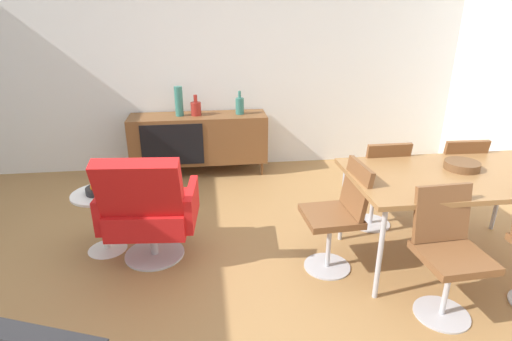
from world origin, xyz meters
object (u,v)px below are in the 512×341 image
vase_ceramic_small (240,105)px  dining_chair_back_right (452,177)px  fruit_bowl (98,188)px  dining_chair_near_window (339,213)px  dining_chair_back_left (378,180)px  sideboard (199,138)px  vase_cobalt (179,101)px  dining_table (456,179)px  side_table_round (103,215)px  lounge_chair_red (148,208)px  wooden_bowl_on_table (462,165)px  dining_chair_front_left (448,249)px  vase_sculptural_dark (196,108)px

vase_ceramic_small → dining_chair_back_right: 2.40m
fruit_bowl → dining_chair_near_window: bearing=-14.7°
vase_ceramic_small → dining_chair_back_left: vase_ceramic_small is taller
dining_chair_near_window → sideboard: bearing=116.2°
vase_cobalt → dining_chair_near_window: vase_cobalt is taller
dining_chair_near_window → dining_chair_back_right: 1.36m
dining_table → fruit_bowl: 2.76m
sideboard → dining_chair_near_window: (1.04, -2.12, 0.03)m
side_table_round → dining_chair_near_window: bearing=-14.7°
vase_ceramic_small → dining_table: size_ratio=0.17×
dining_chair_back_left → side_table_round: dining_chair_back_left is taller
dining_chair_back_left → lounge_chair_red: (-1.97, -0.28, -0.00)m
sideboard → wooden_bowl_on_table: (2.02, -2.03, 0.33)m
vase_cobalt → dining_chair_front_left: 3.25m
wooden_bowl_on_table → fruit_bowl: size_ratio=1.30×
sideboard → dining_chair_front_left: dining_chair_front_left is taller
vase_sculptural_dark → lounge_chair_red: size_ratio=0.25×
vase_sculptural_dark → side_table_round: size_ratio=0.46×
vase_ceramic_small → dining_chair_near_window: vase_ceramic_small is taller
sideboard → fruit_bowl: size_ratio=8.00×
fruit_bowl → dining_chair_back_right: bearing=1.4°
sideboard → dining_chair_back_right: bearing=-34.4°
vase_sculptural_dark → dining_chair_front_left: vase_sculptural_dark is taller
wooden_bowl_on_table → dining_chair_back_left: size_ratio=0.30×
sideboard → side_table_round: sideboard is taller
dining_chair_near_window → wooden_bowl_on_table: bearing=5.1°
sideboard → dining_table: dining_table is taller
dining_chair_back_left → vase_sculptural_dark: bearing=135.6°
sideboard → vase_ceramic_small: 0.63m
dining_chair_front_left → lounge_chair_red: (-1.96, 0.83, -0.00)m
sideboard → dining_chair_front_left: bearing=-59.5°
vase_sculptural_dark → wooden_bowl_on_table: (2.04, -2.03, -0.03)m
vase_sculptural_dark → lounge_chair_red: (-0.37, -1.85, -0.34)m
dining_chair_back_left → fruit_bowl: bearing=-178.2°
dining_chair_front_left → dining_chair_back_right: 1.32m
dining_chair_back_right → dining_chair_near_window: bearing=-155.8°
wooden_bowl_on_table → vase_sculptural_dark: bearing=135.1°
sideboard → dining_chair_near_window: size_ratio=1.87×
dining_chair_back_left → fruit_bowl: (-2.37, -0.08, 0.09)m
sideboard → dining_chair_front_left: size_ratio=1.87×
sideboard → wooden_bowl_on_table: wooden_bowl_on_table is taller
vase_ceramic_small → dining_chair_front_left: vase_ceramic_small is taller
dining_table → wooden_bowl_on_table: 0.15m
dining_table → dining_chair_front_left: dining_chair_front_left is taller
sideboard → vase_cobalt: size_ratio=4.72×
vase_cobalt → dining_chair_back_right: (2.48, -1.56, -0.42)m
dining_chair_near_window → dining_chair_back_right: bearing=24.2°
dining_table → fruit_bowl: dining_table is taller
vase_sculptural_dark → wooden_bowl_on_table: vase_sculptural_dark is taller
fruit_bowl → vase_sculptural_dark: bearing=64.9°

